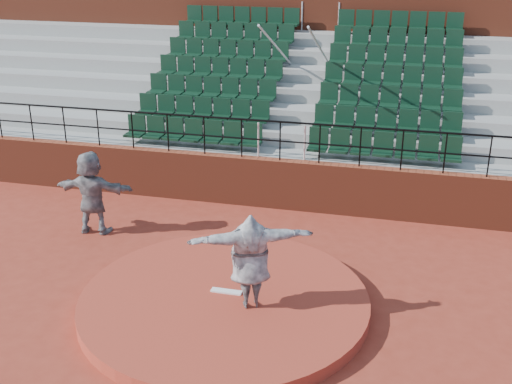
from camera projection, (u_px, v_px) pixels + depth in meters
The scene contains 9 objects.
ground at pixel (224, 307), 12.25m from camera, with size 90.00×90.00×0.00m, color maroon.
pitchers_mound at pixel (224, 302), 12.21m from camera, with size 5.50×5.50×0.25m, color #A43624.
pitching_rubber at pixel (226, 291), 12.29m from camera, with size 0.60×0.15×0.03m, color white.
boundary_wall at pixel (279, 184), 16.51m from camera, with size 24.00×0.30×1.30m, color maroon.
wall_railing at pixel (280, 132), 15.99m from camera, with size 24.04×0.05×1.03m.
seating_deck at pixel (305, 117), 19.48m from camera, with size 24.00×5.97×4.63m.
press_box_facade at pixel (326, 29), 22.26m from camera, with size 24.00×3.00×7.10m, color maroon.
pitcher at pixel (250, 261), 11.54m from camera, with size 2.25×0.61×1.83m, color black.
fielder at pixel (92, 193), 14.99m from camera, with size 1.87×0.60×2.02m, color black.
Camera 1 is at (3.13, -10.07, 6.64)m, focal length 45.00 mm.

